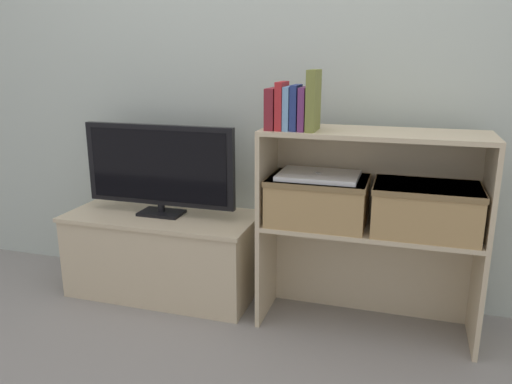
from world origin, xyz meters
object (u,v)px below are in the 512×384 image
Objects in this scene: book_crimson at (282,106)px; book_olive at (313,101)px; storage_basket_left at (318,198)px; book_navy at (296,108)px; book_maroon at (273,109)px; storage_basket_right at (426,207)px; book_skyblue at (289,108)px; book_plum at (304,109)px; tv at (159,167)px; laptop at (319,175)px; tv_stand at (164,253)px.

book_olive is at bearing 0.00° from book_crimson.
book_navy is at bearing -152.94° from storage_basket_left.
book_maroon reaches higher than storage_basket_right.
book_plum is at bearing -0.00° from book_skyblue.
book_olive reaches higher than tv.
book_navy is 0.04m from book_plum.
book_plum is at bearing 0.00° from book_crimson.
book_skyblue is 0.03m from book_navy.
book_navy is 0.42m from storage_basket_left.
laptop is (0.00, 0.00, 0.11)m from storage_basket_left.
storage_basket_right is at bearing 0.00° from laptop.
book_maroon is at bearing -180.00° from book_skyblue.
laptop is (0.82, -0.06, 0.03)m from tv.
storage_basket_right is (1.28, -0.06, -0.08)m from tv.
storage_basket_right is at bearing 0.00° from storage_basket_left.
tv is 4.57× the size of book_maroon.
tv_stand is at bearing 90.00° from tv.
book_olive is (0.11, -0.00, 0.03)m from book_skyblue.
book_maroon is 0.69× the size of book_olive.
book_navy reaches higher than book_maroon.
book_plum is (0.75, -0.11, 0.79)m from tv_stand.
book_crimson reaches higher than storage_basket_left.
storage_basket_left is at bearing 38.47° from book_plum.
book_navy reaches higher than storage_basket_right.
book_maroon is at bearing 180.00° from book_navy.
book_navy is (0.72, -0.11, 0.79)m from tv_stand.
tv is 0.82m from laptop.
book_skyblue is at bearing 0.00° from book_crimson.
book_olive is at bearing -115.80° from laptop.
book_skyblue is (0.03, 0.00, -0.01)m from book_crimson.
book_olive reaches higher than book_crimson.
tv is at bearing 171.51° from book_plum.
book_maroon is (0.62, -0.11, 0.32)m from tv.
laptop is (0.02, 0.05, -0.33)m from book_olive.
book_plum is (0.75, -0.11, 0.32)m from tv.
storage_basket_right is at bearing -2.80° from tv.
book_skyblue reaches higher than laptop.
book_navy is 0.43× the size of storage_basket_left.
book_navy reaches higher than laptop.
book_skyblue is 0.52× the size of laptop.
book_skyblue is 0.33m from laptop.
book_skyblue reaches higher than book_plum.
laptop is at bearing 0.00° from storage_basket_left.
storage_basket_left is (0.02, 0.05, -0.44)m from book_olive.
book_crimson is 0.58× the size of laptop.
book_crimson reaches higher than tv.
book_maroon is 0.50× the size of laptop.
storage_basket_right is at bearing -2.87° from tv_stand.
storage_basket_left is (0.82, -0.06, -0.08)m from tv.
tv is 0.71m from book_maroon.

